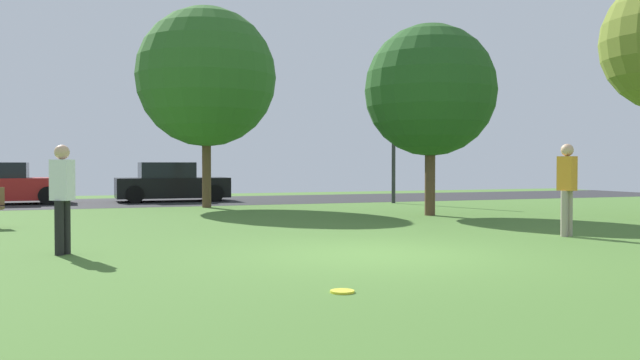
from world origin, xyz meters
name	(u,v)px	position (x,y,z in m)	size (l,w,h in m)	color
ground_plane	(375,254)	(0.00, 0.00, 0.00)	(44.00, 44.00, 0.00)	#47702D
road_strip	(198,201)	(0.00, 16.00, 0.00)	(44.00, 6.40, 0.01)	#28282B
oak_tree_left	(206,77)	(-0.38, 12.14, 4.25)	(4.54, 4.54, 6.53)	brown
oak_tree_center	(430,90)	(4.80, 6.69, 3.45)	(3.64, 3.64, 5.28)	brown
person_catcher	(62,194)	(-4.61, 1.68, 0.96)	(0.39, 0.37, 1.72)	black
person_bystander	(567,184)	(4.63, 1.05, 1.02)	(0.30, 0.37, 1.82)	gray
frisbee_disc	(342,291)	(-1.66, -2.69, 0.01)	(0.27, 0.27, 0.03)	yellow
parked_car_red	(1,185)	(-6.85, 16.39, 0.68)	(4.30, 2.09, 1.48)	#B21E1E
parked_car_black	(171,184)	(-0.98, 16.17, 0.67)	(4.16, 2.01, 1.48)	black
street_lamp_post	(394,141)	(6.45, 12.20, 2.25)	(0.14, 0.14, 4.50)	#2D2D33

